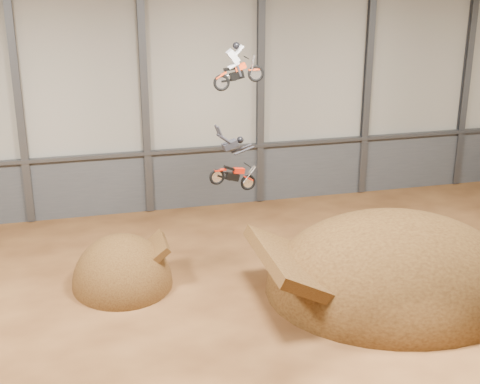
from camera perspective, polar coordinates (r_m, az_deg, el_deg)
name	(u,v)px	position (r m, az deg, el deg)	size (l,w,h in m)	color
floor	(281,333)	(27.05, 3.50, -11.95)	(40.00, 40.00, 0.00)	#502D15
back_wall	(203,89)	(38.30, -3.19, 8.76)	(40.00, 0.10, 14.00)	#AEA89A
lower_band_back	(205,178)	(39.51, -3.02, 1.24)	(39.80, 0.18, 3.50)	#4A4C51
steel_rail	(205,149)	(38.85, -3.02, 3.69)	(39.80, 0.35, 0.20)	#47494F
steel_column_1	(18,99)	(37.50, -18.41, 7.58)	(0.40, 0.36, 13.90)	#47494F
steel_column_2	(144,93)	(37.61, -8.16, 8.40)	(0.40, 0.36, 13.90)	#47494F
steel_column_3	(260,87)	(38.88, 1.75, 8.95)	(0.40, 0.36, 13.90)	#47494F
steel_column_4	(367,82)	(41.20, 10.82, 9.21)	(0.40, 0.36, 13.90)	#47494F
steel_column_5	(466,77)	(44.41, 18.75, 9.26)	(0.40, 0.36, 13.90)	#47494F
takeoff_ramp	(123,284)	(31.18, -9.96, -7.71)	(4.52, 5.22, 4.52)	#3B230E
landing_ramp	(393,288)	(31.11, 12.91, -7.99)	(11.58, 10.24, 6.68)	#3B230E
fmx_rider_a	(240,62)	(29.66, 0.04, 11.01)	(2.31, 0.88, 2.09)	#E34015
fmx_rider_b	(231,159)	(28.98, -0.82, 2.80)	(2.98, 0.85, 2.56)	red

